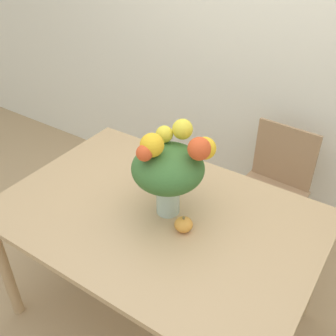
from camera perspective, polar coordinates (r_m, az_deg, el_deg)
ground_plane at (r=2.46m, az=-1.26°, el=-20.08°), size 12.00×12.00×0.00m
wall_back at (r=2.62m, az=14.99°, el=19.05°), size 8.00×0.06×2.70m
dining_table at (r=1.94m, az=-1.51°, el=-8.44°), size 1.51×1.02×0.77m
flower_vase at (r=1.74m, az=0.20°, el=0.11°), size 0.36×0.33×0.45m
pumpkin at (r=1.78m, az=2.27°, el=-8.17°), size 0.08×0.08×0.08m
dining_chair_near_window at (r=2.62m, az=14.75°, el=-3.13°), size 0.44×0.44×0.86m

